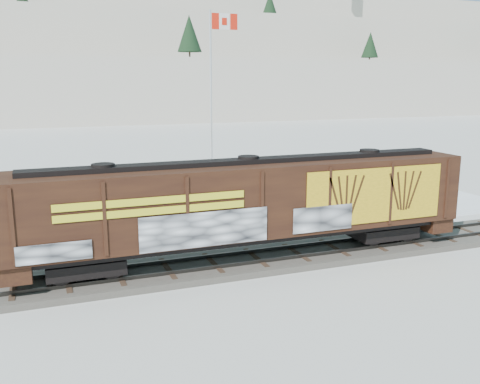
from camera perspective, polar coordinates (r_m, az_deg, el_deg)
name	(u,v)px	position (r m, az deg, el deg)	size (l,w,h in m)	color
ground	(256,264)	(24.04, 1.71, -7.64)	(500.00, 500.00, 0.00)	white
rail_track	(256,260)	(23.99, 1.71, -7.31)	(50.00, 3.40, 0.43)	#59544C
parking_strip	(206,222)	(30.79, -3.61, -3.22)	(40.00, 8.00, 0.03)	white
hillside	(65,56)	(161.08, -18.12, 13.62)	(360.00, 110.00, 93.00)	white
hopper_railcar	(248,202)	(23.10, 0.91, -1.06)	(20.16, 3.06, 4.32)	black
flagpole	(213,132)	(35.58, -2.90, 6.41)	(2.30, 0.90, 12.37)	silver
car_silver	(56,231)	(27.43, -19.05, -3.95)	(1.95, 4.86, 1.65)	#AEB1B6
car_white	(197,219)	(28.63, -4.65, -2.89)	(1.52, 4.36, 1.44)	white
car_dark	(252,203)	(32.52, 1.31, -1.16)	(1.84, 4.51, 1.31)	black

